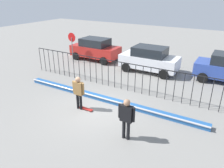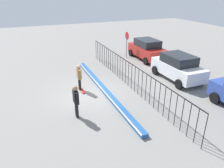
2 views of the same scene
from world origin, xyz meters
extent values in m
plane|color=gray|center=(0.00, 0.00, 0.00)|extent=(60.00, 60.00, 0.00)
cube|color=#235699|center=(0.00, 1.05, 0.11)|extent=(11.00, 0.36, 0.22)
cylinder|color=#B2B2B7|center=(0.00, 0.87, 0.22)|extent=(11.00, 0.09, 0.09)
cylinder|color=black|center=(-7.00, 2.91, 0.88)|extent=(0.04, 0.04, 1.76)
cylinder|color=black|center=(-6.53, 2.91, 0.88)|extent=(0.04, 0.04, 1.76)
cylinder|color=black|center=(-6.07, 2.91, 0.88)|extent=(0.04, 0.04, 1.76)
cylinder|color=black|center=(-5.60, 2.91, 0.88)|extent=(0.04, 0.04, 1.76)
cylinder|color=black|center=(-5.13, 2.91, 0.88)|extent=(0.04, 0.04, 1.76)
cylinder|color=black|center=(-4.67, 2.91, 0.88)|extent=(0.04, 0.04, 1.76)
cylinder|color=black|center=(-4.20, 2.91, 0.88)|extent=(0.04, 0.04, 1.76)
cylinder|color=black|center=(-3.73, 2.91, 0.88)|extent=(0.04, 0.04, 1.76)
cylinder|color=black|center=(-3.27, 2.91, 0.88)|extent=(0.04, 0.04, 1.76)
cylinder|color=black|center=(-2.80, 2.91, 0.88)|extent=(0.04, 0.04, 1.76)
cylinder|color=black|center=(-2.33, 2.91, 0.88)|extent=(0.04, 0.04, 1.76)
cylinder|color=black|center=(-1.87, 2.91, 0.88)|extent=(0.04, 0.04, 1.76)
cylinder|color=black|center=(-1.40, 2.91, 0.88)|extent=(0.04, 0.04, 1.76)
cylinder|color=black|center=(-0.93, 2.91, 0.88)|extent=(0.04, 0.04, 1.76)
cylinder|color=black|center=(-0.47, 2.91, 0.88)|extent=(0.04, 0.04, 1.76)
cylinder|color=black|center=(0.00, 2.91, 0.88)|extent=(0.04, 0.04, 1.76)
cylinder|color=black|center=(0.47, 2.91, 0.88)|extent=(0.04, 0.04, 1.76)
cylinder|color=black|center=(0.93, 2.91, 0.88)|extent=(0.04, 0.04, 1.76)
cylinder|color=black|center=(1.40, 2.91, 0.88)|extent=(0.04, 0.04, 1.76)
cylinder|color=black|center=(1.87, 2.91, 0.88)|extent=(0.04, 0.04, 1.76)
cylinder|color=black|center=(2.33, 2.91, 0.88)|extent=(0.04, 0.04, 1.76)
cylinder|color=black|center=(2.80, 2.91, 0.88)|extent=(0.04, 0.04, 1.76)
cylinder|color=black|center=(3.27, 2.91, 0.88)|extent=(0.04, 0.04, 1.76)
cylinder|color=black|center=(3.73, 2.91, 0.88)|extent=(0.04, 0.04, 1.76)
cylinder|color=black|center=(4.20, 2.91, 0.88)|extent=(0.04, 0.04, 1.76)
cylinder|color=black|center=(4.67, 2.91, 0.88)|extent=(0.04, 0.04, 1.76)
cylinder|color=black|center=(5.13, 2.91, 0.88)|extent=(0.04, 0.04, 1.76)
cylinder|color=black|center=(5.60, 2.91, 0.88)|extent=(0.04, 0.04, 1.76)
cube|color=black|center=(0.00, 2.91, 1.74)|extent=(14.00, 0.04, 0.04)
cylinder|color=black|center=(-0.78, -0.38, 0.41)|extent=(0.14, 0.14, 0.82)
cylinder|color=black|center=(-0.59, -0.38, 0.41)|extent=(0.14, 0.14, 0.82)
cube|color=olive|center=(-0.69, -0.38, 1.16)|extent=(0.50, 0.22, 0.68)
sphere|color=#A87A5B|center=(-0.69, -0.38, 1.64)|extent=(0.27, 0.27, 0.27)
cylinder|color=olive|center=(-0.99, -0.38, 1.20)|extent=(0.11, 0.11, 0.61)
cylinder|color=olive|center=(-0.38, -0.38, 1.20)|extent=(0.11, 0.11, 0.61)
cube|color=#A51E19|center=(-0.35, -0.30, 0.06)|extent=(0.80, 0.20, 0.02)
cylinder|color=silver|center=(-0.08, -0.23, 0.03)|extent=(0.05, 0.03, 0.05)
cylinder|color=silver|center=(-0.08, -0.38, 0.03)|extent=(0.05, 0.03, 0.05)
cylinder|color=silver|center=(-0.62, -0.23, 0.03)|extent=(0.05, 0.03, 0.05)
cylinder|color=silver|center=(-0.62, -0.38, 0.03)|extent=(0.05, 0.03, 0.05)
cylinder|color=black|center=(2.41, -1.37, 0.42)|extent=(0.14, 0.14, 0.84)
cylinder|color=black|center=(2.62, -1.37, 0.42)|extent=(0.14, 0.14, 0.84)
cube|color=black|center=(2.51, -1.37, 1.19)|extent=(0.51, 0.22, 0.70)
sphere|color=#A87A5B|center=(2.51, -1.37, 1.68)|extent=(0.27, 0.27, 0.27)
cylinder|color=black|center=(2.20, -1.37, 1.23)|extent=(0.11, 0.11, 0.62)
cylinder|color=black|center=(2.83, -1.37, 1.23)|extent=(0.11, 0.11, 0.62)
cube|color=#B2231E|center=(-4.99, 7.37, 0.79)|extent=(4.30, 1.90, 0.90)
cube|color=#1E2328|center=(-4.99, 7.37, 1.57)|extent=(2.37, 1.71, 0.66)
cylinder|color=black|center=(-3.53, 8.32, 0.34)|extent=(0.68, 0.22, 0.68)
cylinder|color=black|center=(-3.53, 6.42, 0.34)|extent=(0.68, 0.22, 0.68)
cylinder|color=black|center=(-6.45, 8.32, 0.34)|extent=(0.68, 0.22, 0.68)
cylinder|color=black|center=(-6.45, 6.42, 0.34)|extent=(0.68, 0.22, 0.68)
cube|color=silver|center=(0.27, 6.84, 0.79)|extent=(4.30, 1.90, 0.90)
cube|color=#1E2328|center=(0.27, 6.84, 1.57)|extent=(2.37, 1.71, 0.66)
cylinder|color=black|center=(1.73, 7.79, 0.34)|extent=(0.68, 0.22, 0.68)
cylinder|color=black|center=(1.73, 5.89, 0.34)|extent=(0.68, 0.22, 0.68)
cylinder|color=black|center=(-1.19, 7.79, 0.34)|extent=(0.68, 0.22, 0.68)
cylinder|color=black|center=(-1.19, 5.89, 0.34)|extent=(0.68, 0.22, 0.68)
cylinder|color=black|center=(4.18, 8.47, 0.34)|extent=(0.68, 0.22, 0.68)
cylinder|color=black|center=(4.18, 6.57, 0.34)|extent=(0.68, 0.22, 0.68)
cylinder|color=slate|center=(-6.27, 5.81, 1.05)|extent=(0.07, 0.07, 2.10)
cylinder|color=red|center=(-6.27, 5.83, 2.12)|extent=(0.76, 0.02, 0.76)
camera|label=1|loc=(5.76, -8.03, 5.63)|focal=34.69mm
camera|label=2|loc=(12.18, -3.35, 6.26)|focal=34.19mm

